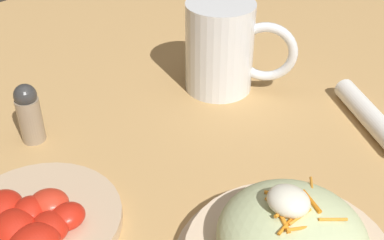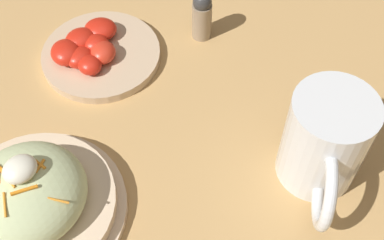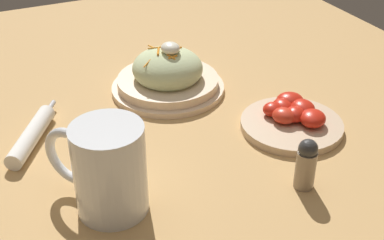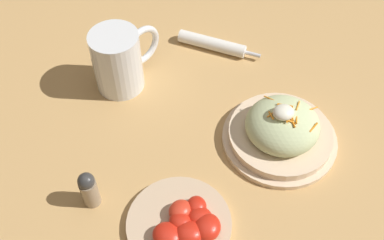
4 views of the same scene
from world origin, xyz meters
TOP-DOWN VIEW (x-y plane):
  - ground_plane at (0.00, 0.00)m, footprint 1.43×1.43m
  - salad_plate at (0.12, -0.12)m, footprint 0.22×0.22m
  - beer_mug at (-0.16, 0.09)m, footprint 0.15×0.12m
  - napkin_roll at (0.05, 0.16)m, footprint 0.17×0.12m
  - tomato_plate at (-0.09, -0.26)m, footprint 0.18×0.18m
  - salt_shaker at (-0.23, -0.18)m, footprint 0.03×0.03m

SIDE VIEW (x-z plane):
  - ground_plane at x=0.00m, z-range 0.00..0.00m
  - napkin_roll at x=0.05m, z-range 0.00..0.03m
  - tomato_plate at x=-0.09m, z-range -0.01..0.04m
  - salad_plate at x=0.12m, z-range -0.02..0.08m
  - salt_shaker at x=-0.23m, z-range 0.00..0.08m
  - beer_mug at x=-0.16m, z-range -0.01..0.13m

